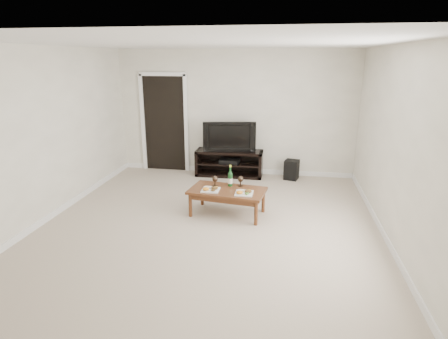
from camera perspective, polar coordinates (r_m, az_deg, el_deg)
floor at (r=5.70m, az=-2.23°, el=-8.46°), size 5.50×5.50×0.00m
back_wall at (r=7.97m, az=1.72°, el=8.60°), size 5.00×0.04×2.60m
ceiling at (r=5.16m, az=-2.57°, el=18.89°), size 5.00×5.50×0.04m
doorway at (r=8.33m, az=-9.03°, el=6.83°), size 0.90×0.02×2.05m
media_console at (r=7.93m, az=0.79°, el=0.98°), size 1.40×0.45×0.55m
television at (r=7.79m, az=0.81°, el=5.14°), size 1.09×0.33×0.62m
av_receiver at (r=7.90m, az=0.87°, el=1.30°), size 0.43×0.34×0.08m
subwoofer at (r=7.84m, az=10.25°, el=-0.03°), size 0.33×0.33×0.40m
coffee_table at (r=5.99m, az=0.51°, el=-4.96°), size 1.26×0.81×0.42m
plate_left at (r=5.87m, az=-2.05°, el=-2.89°), size 0.27×0.27×0.07m
plate_right at (r=5.73m, az=3.08°, el=-3.40°), size 0.27×0.27×0.07m
wine_bottle at (r=6.03m, az=0.96°, el=-0.93°), size 0.07×0.07×0.35m
goblet_left at (r=6.06m, az=-1.38°, el=-1.74°), size 0.09×0.09×0.17m
goblet_right at (r=6.05m, az=2.53°, el=-1.77°), size 0.09×0.09×0.17m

